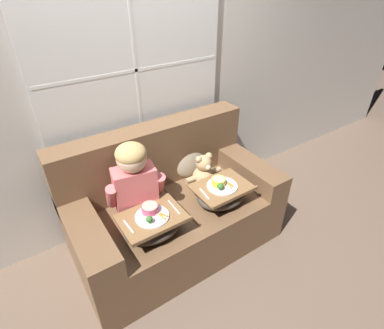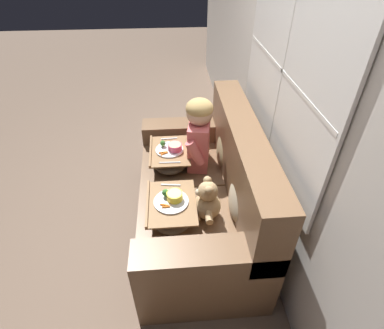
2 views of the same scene
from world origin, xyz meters
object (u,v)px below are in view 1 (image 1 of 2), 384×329
Objects in this scene: child_figure at (134,178)px; throw_pillow_behind_child at (124,181)px; throw_pillow_behind_teddy at (189,158)px; lap_tray_child at (153,224)px; couch at (172,207)px; teddy_bear at (204,173)px; lap_tray_teddy at (222,193)px.

throw_pillow_behind_child is at bearing 89.95° from child_figure.
lap_tray_child is (-0.62, -0.47, -0.09)m from throw_pillow_behind_teddy.
throw_pillow_behind_child is 0.28m from child_figure.
couch is 4.48× the size of throw_pillow_behind_teddy.
couch is at bearing -146.83° from throw_pillow_behind_teddy.
teddy_bear is (-0.00, -0.23, -0.04)m from throw_pillow_behind_teddy.
couch is at bearing 175.30° from teddy_bear.
lap_tray_child is (0.00, -0.25, -0.25)m from child_figure.
lap_tray_teddy is at bearing -37.55° from throw_pillow_behind_child.
lap_tray_teddy is (0.62, -0.00, -0.00)m from lap_tray_child.
teddy_bear is at bearing -0.31° from child_figure.
throw_pillow_behind_teddy is (0.31, 0.20, 0.29)m from couch.
throw_pillow_behind_child is 0.66m from teddy_bear.
throw_pillow_behind_child reaches higher than lap_tray_child.
lap_tray_child is (0.00, -0.47, -0.09)m from throw_pillow_behind_child.
throw_pillow_behind_child is 0.48m from lap_tray_child.
child_figure is at bearing -90.05° from throw_pillow_behind_child.
lap_tray_child is at bearing -158.26° from teddy_bear.
lap_tray_teddy is at bearing -41.49° from couch.
throw_pillow_behind_teddy is 0.48m from lap_tray_teddy.
couch is 0.55m from child_figure.
couch reaches higher than throw_pillow_behind_teddy.
lap_tray_teddy is at bearing -90.11° from throw_pillow_behind_teddy.
couch is 0.46m from lap_tray_teddy.
lap_tray_teddy is at bearing -90.19° from teddy_bear.
child_figure is (-0.62, -0.22, 0.17)m from throw_pillow_behind_teddy.
couch is 0.47m from throw_pillow_behind_child.
throw_pillow_behind_child is at bearing 142.45° from lap_tray_teddy.
throw_pillow_behind_teddy is at bearing 89.97° from teddy_bear.
throw_pillow_behind_child is 0.61× the size of child_figure.
child_figure reaches higher than throw_pillow_behind_child.
lap_tray_child is at bearing -89.92° from child_figure.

